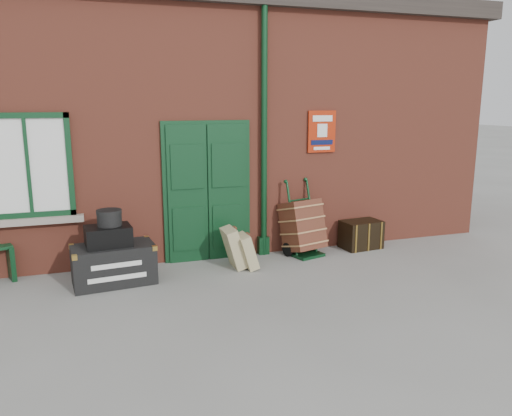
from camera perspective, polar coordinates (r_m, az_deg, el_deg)
name	(u,v)px	position (r m, az deg, el deg)	size (l,w,h in m)	color
ground	(253,287)	(7.07, -0.34, -9.06)	(80.00, 80.00, 0.00)	gray
station_building	(198,122)	(9.98, -6.63, 9.78)	(10.30, 4.30, 4.36)	brown
houdini_trunk	(114,264)	(7.42, -15.95, -6.20)	(1.13, 0.62, 0.56)	black
strongbox	(108,236)	(7.30, -16.53, -3.08)	(0.62, 0.45, 0.28)	black
hatbox	(109,218)	(7.27, -16.42, -1.07)	(0.34, 0.34, 0.23)	black
suitcase_back	(234,248)	(7.78, -2.56, -4.55)	(0.18, 0.45, 0.63)	tan
suitcase_front	(247,251)	(7.75, -1.07, -4.95)	(0.16, 0.40, 0.54)	tan
porter_trolley	(303,227)	(8.45, 5.35, -2.12)	(0.76, 0.79, 1.25)	#0C3319
dark_trunk	(361,234)	(9.03, 11.91, -2.97)	(0.68, 0.45, 0.49)	black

